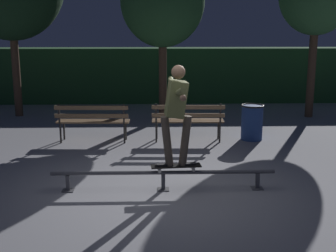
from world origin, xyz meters
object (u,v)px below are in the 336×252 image
(grind_rail, at_px, (163,175))
(tree_behind_benches, at_px, (163,1))
(skateboarder, at_px, (176,107))
(skateboard, at_px, (176,166))
(park_bench_left_center, at_px, (188,118))
(trash_can, at_px, (252,122))
(park_bench_leftmost, at_px, (93,119))

(grind_rail, relative_size, tree_behind_benches, 0.79)
(skateboarder, relative_size, tree_behind_benches, 0.35)
(tree_behind_benches, bearing_deg, skateboarder, -89.04)
(skateboard, distance_m, tree_behind_benches, 6.33)
(skateboard, height_order, skateboarder, skateboarder)
(park_bench_left_center, bearing_deg, skateboard, -97.76)
(skateboarder, bearing_deg, grind_rail, -179.93)
(park_bench_left_center, bearing_deg, tree_behind_benches, 100.90)
(skateboarder, xyz_separation_m, trash_can, (1.88, 3.17, -0.91))
(tree_behind_benches, bearing_deg, grind_rail, -91.08)
(skateboarder, relative_size, park_bench_left_center, 0.97)
(skateboarder, bearing_deg, park_bench_leftmost, 119.15)
(skateboard, distance_m, skateboarder, 0.94)
(grind_rail, bearing_deg, park_bench_left_center, 78.59)
(grind_rail, relative_size, skateboard, 4.41)
(skateboard, bearing_deg, grind_rail, -180.00)
(skateboarder, relative_size, park_bench_leftmost, 0.97)
(skateboard, relative_size, park_bench_left_center, 0.49)
(trash_can, bearing_deg, tree_behind_benches, 128.25)
(skateboard, bearing_deg, park_bench_leftmost, 119.11)
(grind_rail, distance_m, tree_behind_benches, 6.40)
(skateboarder, height_order, tree_behind_benches, tree_behind_benches)
(grind_rail, bearing_deg, skateboarder, 0.07)
(trash_can, bearing_deg, skateboard, -120.61)
(skateboard, xyz_separation_m, skateboarder, (0.00, 0.00, 0.94))
(skateboard, relative_size, tree_behind_benches, 0.18)
(park_bench_left_center, distance_m, trash_can, 1.47)
(park_bench_leftmost, height_order, tree_behind_benches, tree_behind_benches)
(skateboarder, distance_m, park_bench_left_center, 3.17)
(tree_behind_benches, xyz_separation_m, trash_can, (1.97, -2.50, -2.78))
(skateboard, bearing_deg, skateboarder, 5.19)
(grind_rail, bearing_deg, park_bench_leftmost, 116.17)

